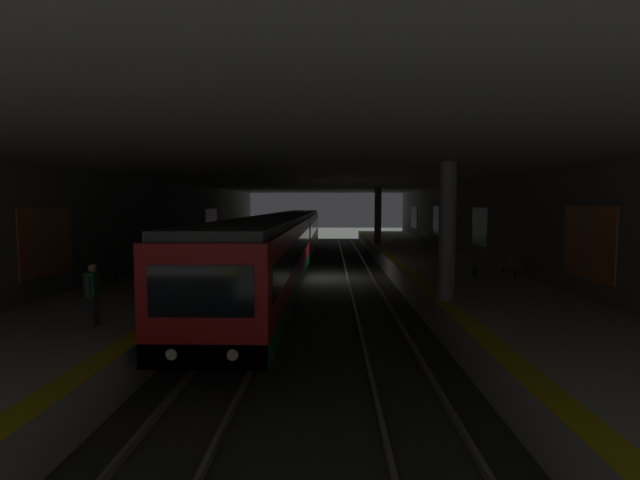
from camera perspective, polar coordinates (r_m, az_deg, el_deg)
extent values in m
plane|color=#383A38|center=(27.03, 0.19, -4.67)|extent=(120.00, 120.00, 0.00)
cube|color=gray|center=(27.12, 6.39, -4.49)|extent=(60.00, 0.09, 0.16)
cube|color=gray|center=(27.03, 3.34, -4.50)|extent=(60.00, 0.09, 0.16)
cube|color=gray|center=(27.08, -2.95, -4.48)|extent=(60.00, 0.09, 0.16)
cube|color=gray|center=(27.23, -5.98, -4.45)|extent=(60.00, 0.09, 0.16)
cube|color=beige|center=(27.62, 13.94, -3.50)|extent=(60.00, 5.30, 1.05)
cube|color=yellow|center=(27.13, 9.10, -2.44)|extent=(60.00, 0.60, 0.01)
cube|color=beige|center=(27.86, -13.43, -3.43)|extent=(60.00, 5.30, 1.05)
cube|color=yellow|center=(27.29, -8.67, -2.40)|extent=(60.00, 0.60, 0.01)
cube|color=slate|center=(28.19, 19.78, 1.17)|extent=(60.00, 0.50, 5.60)
cube|color=orange|center=(18.12, 29.84, -0.26)|extent=(3.12, 0.06, 2.45)
cube|color=#4CA566|center=(28.68, 18.87, 1.55)|extent=(2.73, 0.06, 2.22)
cube|color=#4CA566|center=(39.00, 14.12, 2.31)|extent=(3.07, 0.06, 2.41)
cube|color=#4CA566|center=(49.42, 11.39, 2.75)|extent=(3.22, 0.06, 2.18)
cube|color=slate|center=(28.52, -19.16, 1.22)|extent=(60.00, 0.50, 5.60)
cube|color=orange|center=(18.48, -30.29, -0.20)|extent=(2.98, 0.06, 2.31)
cube|color=#BF4C8C|center=(38.96, -13.11, 2.33)|extent=(3.51, 0.06, 1.90)
cube|color=#ADAAA3|center=(26.75, 0.19, 7.70)|extent=(60.00, 19.40, 0.40)
cylinder|color=gray|center=(15.97, 15.21, 0.96)|extent=(0.56, 0.56, 4.55)
cylinder|color=gray|center=(38.18, 7.07, 2.93)|extent=(0.56, 0.56, 4.55)
cube|color=red|center=(19.67, -6.64, -2.01)|extent=(19.52, 2.80, 2.70)
cube|color=#14663D|center=(19.82, -6.61, -5.09)|extent=(19.52, 2.82, 0.56)
cube|color=black|center=(19.64, -6.65, -0.99)|extent=(17.96, 2.83, 0.90)
cube|color=#47474C|center=(19.57, -6.67, 2.27)|extent=(19.13, 2.58, 0.24)
cube|color=black|center=(14.72, -9.50, -10.20)|extent=(2.20, 1.64, 0.76)
cube|color=black|center=(25.15, -4.92, -4.11)|extent=(2.20, 1.64, 0.76)
cube|color=black|center=(10.12, -14.32, -6.09)|extent=(0.04, 2.24, 1.10)
cylinder|color=silver|center=(10.30, -10.59, -13.59)|extent=(0.04, 0.24, 0.24)
cylinder|color=silver|center=(10.63, -17.65, -13.14)|extent=(0.04, 0.24, 0.24)
cube|color=red|center=(39.63, -2.64, 1.18)|extent=(19.52, 2.80, 2.70)
cube|color=#14663D|center=(39.71, -2.63, -0.36)|extent=(19.52, 2.82, 0.56)
cube|color=black|center=(39.62, -2.64, 1.69)|extent=(17.96, 2.83, 0.90)
cube|color=#47474C|center=(39.58, -2.65, 3.31)|extent=(19.13, 2.58, 0.24)
cube|color=black|center=(34.42, -3.24, -1.83)|extent=(2.20, 1.64, 0.76)
cube|color=black|center=(45.08, -2.17, -0.38)|extent=(2.20, 1.64, 0.76)
cylinder|color=#262628|center=(21.87, 22.62, -3.79)|extent=(0.08, 0.08, 0.42)
cylinder|color=#262628|center=(23.12, 21.40, -3.33)|extent=(0.08, 0.08, 0.42)
cube|color=gray|center=(22.46, 22.01, -2.92)|extent=(1.70, 0.44, 0.08)
cube|color=gray|center=(22.52, 22.55, -2.41)|extent=(1.70, 0.06, 0.40)
cylinder|color=#262628|center=(32.11, 15.60, -1.14)|extent=(0.08, 0.08, 0.42)
cylinder|color=#262628|center=(33.42, 15.02, -0.92)|extent=(0.08, 0.08, 0.42)
cube|color=gray|center=(32.75, 15.31, -0.59)|extent=(1.70, 0.44, 0.08)
cube|color=gray|center=(32.78, 15.69, -0.24)|extent=(1.70, 0.06, 0.40)
cylinder|color=#262628|center=(40.07, 12.71, -0.03)|extent=(0.08, 0.08, 0.42)
cylinder|color=#262628|center=(41.40, 12.34, 0.11)|extent=(0.08, 0.08, 0.42)
cube|color=gray|center=(40.72, 12.53, 0.39)|extent=(1.70, 0.44, 0.08)
cube|color=gray|center=(40.75, 12.83, 0.67)|extent=(1.70, 0.06, 0.40)
cylinder|color=#262628|center=(20.14, -25.23, -4.54)|extent=(0.08, 0.08, 0.42)
cylinder|color=#262628|center=(21.35, -23.60, -4.01)|extent=(0.08, 0.08, 0.42)
cube|color=gray|center=(20.71, -24.41, -3.59)|extent=(1.70, 0.44, 0.08)
cube|color=gray|center=(20.78, -24.98, -3.02)|extent=(1.70, 0.06, 0.40)
cylinder|color=#262628|center=(23.17, -21.51, -3.32)|extent=(0.08, 0.08, 0.42)
cylinder|color=#262628|center=(24.42, -20.27, -2.91)|extent=(0.08, 0.08, 0.42)
cube|color=gray|center=(23.76, -20.89, -2.51)|extent=(1.70, 0.44, 0.08)
cube|color=gray|center=(23.83, -21.39, -2.03)|extent=(1.70, 0.06, 0.40)
cylinder|color=#262628|center=(31.65, -15.17, -1.20)|extent=(0.08, 0.08, 0.42)
cylinder|color=#262628|center=(32.95, -14.50, -0.98)|extent=(0.08, 0.08, 0.42)
cube|color=gray|center=(32.28, -14.84, -0.65)|extent=(1.70, 0.44, 0.08)
cube|color=gray|center=(32.32, -15.22, -0.29)|extent=(1.70, 0.06, 0.40)
cylinder|color=#393939|center=(40.66, -6.87, 0.40)|extent=(0.16, 0.16, 0.84)
cylinder|color=#393939|center=(40.85, -6.83, 0.42)|extent=(0.16, 0.16, 0.84)
cube|color=#284C93|center=(40.71, -6.86, 1.41)|extent=(0.36, 0.22, 0.59)
cylinder|color=#284C93|center=(40.47, -6.90, 1.32)|extent=(0.10, 0.10, 0.56)
cylinder|color=#284C93|center=(40.96, -6.81, 1.36)|extent=(0.10, 0.10, 0.56)
sphere|color=tan|center=(40.69, -6.86, 1.99)|extent=(0.23, 0.23, 0.23)
cylinder|color=#424242|center=(13.63, -26.00, -7.78)|extent=(0.16, 0.16, 0.82)
cylinder|color=#424242|center=(13.81, -25.61, -7.62)|extent=(0.16, 0.16, 0.82)
cube|color=#2D754C|center=(13.60, -25.90, -4.80)|extent=(0.36, 0.22, 0.58)
cylinder|color=#2D754C|center=(13.39, -26.38, -5.18)|extent=(0.10, 0.10, 0.55)
cylinder|color=#2D754C|center=(13.82, -25.42, -4.86)|extent=(0.10, 0.10, 0.55)
sphere|color=tan|center=(13.54, -25.96, -3.12)|extent=(0.22, 0.22, 0.22)
cylinder|color=#313131|center=(19.94, -16.22, -3.73)|extent=(0.16, 0.16, 0.87)
cylinder|color=#313131|center=(20.13, -16.05, -3.65)|extent=(0.16, 0.16, 0.87)
cube|color=#2D754C|center=(19.95, -16.18, -1.57)|extent=(0.36, 0.22, 0.62)
cylinder|color=#2D754C|center=(19.72, -16.39, -1.78)|extent=(0.10, 0.10, 0.59)
cylinder|color=#2D754C|center=(20.19, -15.96, -1.64)|extent=(0.10, 0.10, 0.59)
sphere|color=tan|center=(19.91, -16.21, -0.34)|extent=(0.24, 0.24, 0.24)
cylinder|color=#2A2A2A|center=(29.19, -10.12, -1.19)|extent=(0.16, 0.16, 0.81)
cylinder|color=#2A2A2A|center=(29.38, -10.04, -1.15)|extent=(0.16, 0.16, 0.81)
cube|color=maroon|center=(29.23, -10.10, 0.18)|extent=(0.36, 0.22, 0.57)
cylinder|color=maroon|center=(28.99, -10.19, 0.04)|extent=(0.10, 0.10, 0.54)
cylinder|color=maroon|center=(29.47, -10.00, 0.11)|extent=(0.10, 0.10, 0.54)
sphere|color=tan|center=(29.20, -10.11, 0.95)|extent=(0.22, 0.22, 0.22)
cube|color=maroon|center=(30.23, -10.69, -1.22)|extent=(0.43, 0.27, 0.59)
cylinder|color=#333333|center=(30.20, -10.70, -0.38)|extent=(0.02, 0.02, 0.30)
cube|color=#1E512D|center=(21.83, 18.33, -3.72)|extent=(0.30, 0.20, 0.40)
cylinder|color=#595B5E|center=(17.99, -26.34, -4.90)|extent=(0.44, 0.44, 0.85)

